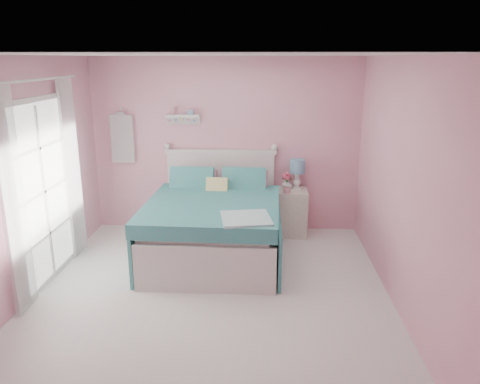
# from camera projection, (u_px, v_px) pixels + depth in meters

# --- Properties ---
(floor) EXTENTS (4.50, 4.50, 0.00)m
(floor) POSITION_uv_depth(u_px,v_px,m) (211.00, 297.00, 5.22)
(floor) COLOR silver
(floor) RESTS_ON ground
(room_shell) EXTENTS (4.50, 4.50, 4.50)m
(room_shell) POSITION_uv_depth(u_px,v_px,m) (208.00, 158.00, 4.79)
(room_shell) COLOR pink
(room_shell) RESTS_ON floor
(bed) EXTENTS (1.75, 2.18, 1.25)m
(bed) POSITION_uv_depth(u_px,v_px,m) (214.00, 226.00, 6.23)
(bed) COLOR silver
(bed) RESTS_ON floor
(nightstand) EXTENTS (0.48, 0.47, 0.69)m
(nightstand) POSITION_uv_depth(u_px,v_px,m) (290.00, 212.00, 6.99)
(nightstand) COLOR beige
(nightstand) RESTS_ON floor
(table_lamp) EXTENTS (0.23, 0.23, 0.45)m
(table_lamp) POSITION_uv_depth(u_px,v_px,m) (297.00, 168.00, 6.86)
(table_lamp) COLOR white
(table_lamp) RESTS_ON nightstand
(vase) EXTENTS (0.17, 0.17, 0.16)m
(vase) POSITION_uv_depth(u_px,v_px,m) (287.00, 184.00, 6.92)
(vase) COLOR silver
(vase) RESTS_ON nightstand
(teacup) EXTENTS (0.12, 0.12, 0.09)m
(teacup) POSITION_uv_depth(u_px,v_px,m) (287.00, 190.00, 6.74)
(teacup) COLOR #C6858C
(teacup) RESTS_ON nightstand
(roses) EXTENTS (0.14, 0.11, 0.12)m
(roses) POSITION_uv_depth(u_px,v_px,m) (287.00, 176.00, 6.88)
(roses) COLOR #DB4A6B
(roses) RESTS_ON vase
(wall_shelf) EXTENTS (0.50, 0.15, 0.25)m
(wall_shelf) POSITION_uv_depth(u_px,v_px,m) (183.00, 117.00, 6.88)
(wall_shelf) COLOR silver
(wall_shelf) RESTS_ON room_shell
(hanging_dress) EXTENTS (0.34, 0.03, 0.72)m
(hanging_dress) POSITION_uv_depth(u_px,v_px,m) (122.00, 139.00, 7.00)
(hanging_dress) COLOR white
(hanging_dress) RESTS_ON room_shell
(french_door) EXTENTS (0.04, 1.32, 2.16)m
(french_door) POSITION_uv_depth(u_px,v_px,m) (44.00, 192.00, 5.41)
(french_door) COLOR silver
(french_door) RESTS_ON floor
(curtain_near) EXTENTS (0.04, 0.40, 2.32)m
(curtain_near) POSITION_uv_depth(u_px,v_px,m) (13.00, 203.00, 4.66)
(curtain_near) COLOR white
(curtain_near) RESTS_ON floor
(curtain_far) EXTENTS (0.04, 0.40, 2.32)m
(curtain_far) POSITION_uv_depth(u_px,v_px,m) (72.00, 169.00, 6.09)
(curtain_far) COLOR white
(curtain_far) RESTS_ON floor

